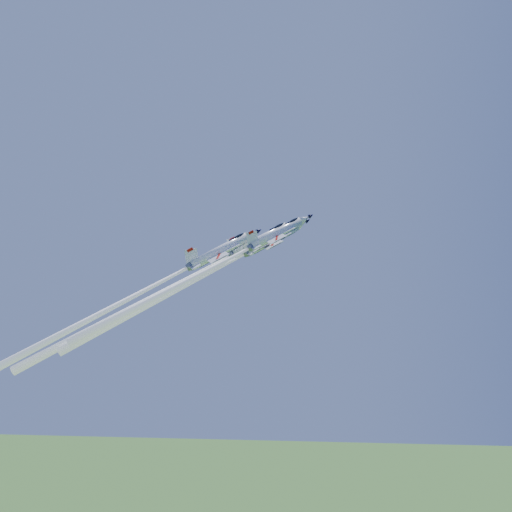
# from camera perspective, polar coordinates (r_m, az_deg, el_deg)

# --- Properties ---
(jet_lead) EXTENTS (40.80, 20.10, 37.53)m
(jet_lead) POSITION_cam_1_polar(r_m,az_deg,el_deg) (118.41, -5.97, -2.34)
(jet_lead) COLOR white
(jet_left) EXTENTS (46.34, 22.85, 43.00)m
(jet_left) POSITION_cam_1_polar(r_m,az_deg,el_deg) (120.25, -8.50, -3.14)
(jet_left) COLOR white
(jet_right) EXTENTS (36.38, 17.92, 33.45)m
(jet_right) POSITION_cam_1_polar(r_m,az_deg,el_deg) (107.90, -5.37, -1.69)
(jet_right) COLOR white
(jet_slot) EXTENTS (49.86, 24.62, 48.37)m
(jet_slot) POSITION_cam_1_polar(r_m,az_deg,el_deg) (115.61, -14.50, -5.17)
(jet_slot) COLOR white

